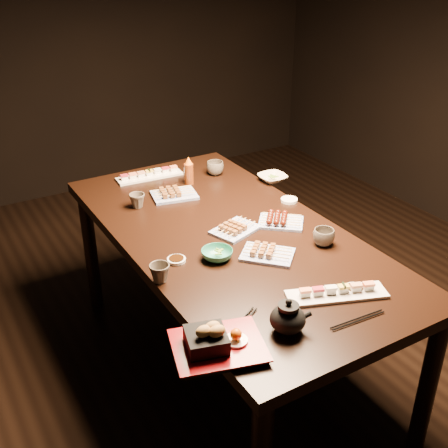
{
  "coord_description": "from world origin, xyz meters",
  "views": [
    {
      "loc": [
        -1.32,
        -1.81,
        1.92
      ],
      "look_at": [
        -0.2,
        0.08,
        0.77
      ],
      "focal_mm": 45.0,
      "sensor_mm": 36.0,
      "label": 1
    }
  ],
  "objects": [
    {
      "name": "teacup_near_left",
      "position": [
        -0.62,
        -0.17,
        0.79
      ],
      "size": [
        0.11,
        0.11,
        0.07
      ],
      "primitive_type": "imported",
      "rotation": [
        0.0,
        0.0,
        -0.7
      ],
      "color": "#4D453B",
      "rests_on": "dining_table"
    },
    {
      "name": "sushi_platter_far",
      "position": [
        -0.24,
        0.78,
        0.77
      ],
      "size": [
        0.36,
        0.12,
        0.04
      ],
      "primitive_type": null,
      "rotation": [
        0.0,
        0.0,
        3.07
      ],
      "color": "white",
      "rests_on": "dining_table"
    },
    {
      "name": "edamame_bowl_cream",
      "position": [
        0.29,
        0.4,
        0.77
      ],
      "size": [
        0.14,
        0.14,
        0.04
      ],
      "primitive_type": "imported",
      "rotation": [
        0.0,
        0.0,
        -0.01
      ],
      "color": "beige",
      "rests_on": "dining_table"
    },
    {
      "name": "yakitori_plate_left",
      "position": [
        -0.24,
        0.49,
        0.78
      ],
      "size": [
        0.24,
        0.2,
        0.06
      ],
      "primitive_type": null,
      "rotation": [
        0.0,
        0.0,
        -0.21
      ],
      "color": "#828EB6",
      "rests_on": "dining_table"
    },
    {
      "name": "yakitori_plate_center",
      "position": [
        -0.17,
        0.03,
        0.78
      ],
      "size": [
        0.24,
        0.2,
        0.05
      ],
      "primitive_type": null,
      "rotation": [
        0.0,
        0.0,
        0.33
      ],
      "color": "#828EB6",
      "rests_on": "dining_table"
    },
    {
      "name": "teacup_mid_right",
      "position": [
        0.09,
        -0.26,
        0.79
      ],
      "size": [
        0.13,
        0.13,
        0.07
      ],
      "primitive_type": "imported",
      "rotation": [
        0.0,
        0.0,
        -0.67
      ],
      "color": "#4D453B",
      "rests_on": "dining_table"
    },
    {
      "name": "chopsticks_near",
      "position": [
        -0.52,
        -0.55,
        0.75
      ],
      "size": [
        0.22,
        0.13,
        0.01
      ],
      "primitive_type": null,
      "rotation": [
        0.0,
        0.0,
        0.5
      ],
      "color": "black",
      "rests_on": "dining_table"
    },
    {
      "name": "chopsticks_se",
      "position": [
        -0.15,
        -0.73,
        0.75
      ],
      "size": [
        0.22,
        0.03,
        0.01
      ],
      "primitive_type": null,
      "rotation": [
        0.0,
        0.0,
        -0.06
      ],
      "color": "black",
      "rests_on": "dining_table"
    },
    {
      "name": "ground",
      "position": [
        0.0,
        0.0,
        0.0
      ],
      "size": [
        5.0,
        5.0,
        0.0
      ],
      "primitive_type": "plane",
      "color": "black",
      "rests_on": "ground"
    },
    {
      "name": "sauce_dish_west",
      "position": [
        -0.5,
        -0.07,
        0.76
      ],
      "size": [
        0.1,
        0.1,
        0.01
      ],
      "primitive_type": "cylinder",
      "rotation": [
        0.0,
        0.0,
        -0.53
      ],
      "color": "white",
      "rests_on": "dining_table"
    },
    {
      "name": "edamame_bowl_green",
      "position": [
        -0.35,
        -0.13,
        0.77
      ],
      "size": [
        0.14,
        0.14,
        0.04
      ],
      "primitive_type": "imported",
      "rotation": [
        0.0,
        0.0,
        0.13
      ],
      "color": "#2A8167",
      "rests_on": "dining_table"
    },
    {
      "name": "condiment_bottle",
      "position": [
        -0.1,
        0.6,
        0.82
      ],
      "size": [
        0.06,
        0.06,
        0.15
      ],
      "primitive_type": "cylinder",
      "rotation": [
        0.0,
        0.0,
        -0.36
      ],
      "color": "#642A0D",
      "rests_on": "dining_table"
    },
    {
      "name": "dining_table",
      "position": [
        -0.2,
        0.03,
        0.38
      ],
      "size": [
        1.37,
        1.98,
        0.75
      ],
      "primitive_type": "cube",
      "rotation": [
        0.0,
        0.0,
        -0.29
      ],
      "color": "black",
      "rests_on": "ground"
    },
    {
      "name": "sushi_platter_near",
      "position": [
        -0.11,
        -0.58,
        0.77
      ],
      "size": [
        0.38,
        0.22,
        0.04
      ],
      "primitive_type": null,
      "rotation": [
        0.0,
        0.0,
        -0.36
      ],
      "color": "white",
      "rests_on": "dining_table"
    },
    {
      "name": "teacup_far_right",
      "position": [
        0.08,
        0.63,
        0.79
      ],
      "size": [
        0.13,
        0.13,
        0.07
      ],
      "primitive_type": "imported",
      "rotation": [
        0.0,
        0.0,
        -0.66
      ],
      "color": "#4D453B",
      "rests_on": "dining_table"
    },
    {
      "name": "teacup_far_left",
      "position": [
        -0.44,
        0.47,
        0.78
      ],
      "size": [
        0.09,
        0.09,
        0.07
      ],
      "primitive_type": "imported",
      "rotation": [
        0.0,
        0.0,
        -0.17
      ],
      "color": "#4D453B",
      "rests_on": "dining_table"
    },
    {
      "name": "sauce_dish_nw",
      "position": [
        -0.2,
        0.78,
        0.76
      ],
      "size": [
        0.1,
        0.1,
        0.01
      ],
      "primitive_type": "cylinder",
      "rotation": [
        0.0,
        0.0,
        -0.31
      ],
      "color": "white",
      "rests_on": "dining_table"
    },
    {
      "name": "tsukune_plate",
      "position": [
        0.04,
        -0.02,
        0.77
      ],
      "size": [
        0.24,
        0.24,
        0.05
      ],
      "primitive_type": null,
      "rotation": [
        0.0,
        0.0,
        -0.7
      ],
      "color": "#828EB6",
      "rests_on": "dining_table"
    },
    {
      "name": "sauce_dish_se",
      "position": [
        -0.03,
        -0.59,
        0.76
      ],
      "size": [
        0.09,
        0.09,
        0.01
      ],
      "primitive_type": "cylinder",
      "rotation": [
        0.0,
        0.0,
        0.13
      ],
      "color": "white",
      "rests_on": "dining_table"
    },
    {
      "name": "tempura_tray",
      "position": [
        -0.63,
        -0.62,
        0.8
      ],
      "size": [
        0.34,
        0.3,
        0.11
      ],
      "primitive_type": null,
      "rotation": [
        0.0,
        0.0,
        -0.28
      ],
      "color": "black",
      "rests_on": "dining_table"
    },
    {
      "name": "teapot",
      "position": [
        -0.38,
        -0.65,
        0.81
      ],
      "size": [
        0.19,
        0.19,
        0.12
      ],
      "primitive_type": null,
      "rotation": [
        0.0,
        0.0,
        -0.42
      ],
      "color": "black",
      "rests_on": "dining_table"
    },
    {
      "name": "sauce_dish_east",
      "position": [
        0.22,
        0.15,
        0.76
      ],
      "size": [
        0.12,
        0.12,
        0.01
      ],
      "primitive_type": "cylinder",
      "rotation": [
        0.0,
        0.0,
        -0.68
      ],
      "color": "white",
      "rests_on": "dining_table"
    },
    {
      "name": "yakitori_plate_right",
      "position": [
        -0.17,
        -0.22,
        0.78
      ],
      "size": [
        0.25,
        0.25,
        0.05
      ],
      "primitive_type": null,
      "rotation": [
        0.0,
        0.0,
        -0.81
      ],
      "color": "#828EB6",
      "rests_on": "dining_table"
    }
  ]
}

